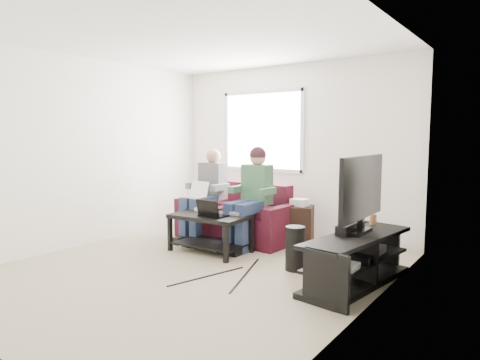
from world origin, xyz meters
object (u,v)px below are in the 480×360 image
tv (362,190)px  subwoofer (295,248)px  tv_stand (356,262)px  end_table (299,224)px  sofa (240,218)px  coffee_table (210,224)px

tv → subwoofer: (-0.74, -0.05, -0.72)m
tv → tv_stand: bearing=-88.5°
tv → end_table: 1.72m
subwoofer → end_table: bearing=115.6°
sofa → tv: 2.38m
coffee_table → end_table: size_ratio=1.59×
sofa → subwoofer: 1.65m
tv → subwoofer: bearing=-175.8°
tv → coffee_table: bearing=-179.5°
sofa → end_table: sofa is taller
coffee_table → subwoofer: bearing=-1.6°
coffee_table → subwoofer: 1.29m
tv → end_table: tv is taller
coffee_table → sofa: bearing=98.5°
coffee_table → tv: size_ratio=0.94×
subwoofer → sofa: bearing=148.5°
tv → sofa: bearing=159.3°
tv → subwoofer: 1.03m
sofa → tv_stand: (2.14, -0.91, -0.07)m
coffee_table → end_table: end_table is taller
tv_stand → subwoofer: tv_stand is taller
subwoofer → tv_stand: bearing=-3.6°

